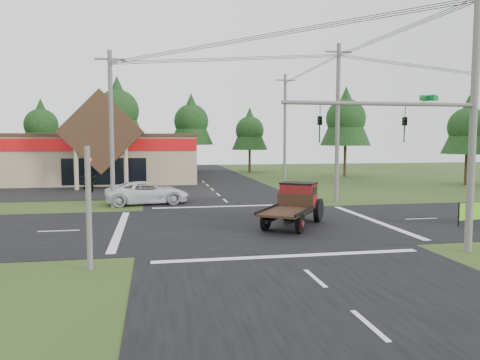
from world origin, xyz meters
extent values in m
plane|color=#2B4217|center=(0.00, 0.00, 0.00)|extent=(120.00, 120.00, 0.00)
cube|color=black|center=(0.00, 0.00, 0.01)|extent=(12.00, 120.00, 0.02)
cube|color=black|center=(0.00, 0.00, 0.01)|extent=(120.00, 12.00, 0.02)
cube|color=black|center=(-14.00, 19.00, 0.01)|extent=(28.00, 14.00, 0.02)
cube|color=tan|center=(-16.00, 30.00, 2.50)|extent=(30.00, 15.00, 5.00)
cube|color=#3E2319|center=(-16.00, 30.00, 5.05)|extent=(30.40, 15.40, 0.30)
cube|color=#A90D0E|center=(-16.00, 22.45, 4.10)|extent=(30.00, 0.12, 1.20)
cube|color=#3E2319|center=(-10.00, 21.50, 5.30)|extent=(7.78, 4.00, 7.78)
cylinder|color=tan|center=(-12.20, 19.80, 2.00)|extent=(0.40, 0.40, 4.00)
cylinder|color=tan|center=(-7.80, 19.80, 2.00)|extent=(0.40, 0.40, 4.00)
cube|color=black|center=(-10.00, 22.48, 1.50)|extent=(8.00, 0.08, 2.60)
cylinder|color=#595651|center=(7.50, -7.50, 3.50)|extent=(0.24, 0.24, 7.00)
cylinder|color=#595651|center=(3.50, -7.50, 6.00)|extent=(8.00, 0.16, 0.16)
imported|color=black|center=(4.50, -7.50, 5.00)|extent=(0.16, 0.20, 1.00)
imported|color=black|center=(1.00, -7.50, 5.00)|extent=(0.16, 0.20, 1.00)
cube|color=#0C6626|center=(5.50, -7.50, 6.25)|extent=(0.80, 0.04, 0.22)
cylinder|color=#595651|center=(-7.50, -7.50, 2.20)|extent=(0.20, 0.20, 4.40)
imported|color=black|center=(-7.50, -7.30, 3.70)|extent=(0.53, 2.48, 1.00)
sphere|color=#FF0C0C|center=(-7.50, -7.15, 3.90)|extent=(0.18, 0.18, 0.18)
cylinder|color=#595651|center=(7.50, -7.50, 5.50)|extent=(0.30, 0.30, 11.00)
cylinder|color=#595651|center=(-8.00, 8.00, 5.25)|extent=(0.30, 0.30, 10.50)
cube|color=#595651|center=(-8.00, 8.00, 9.90)|extent=(2.00, 0.12, 0.12)
cylinder|color=#595651|center=(8.00, 8.00, 5.75)|extent=(0.30, 0.30, 11.50)
cube|color=#595651|center=(8.00, 8.00, 10.90)|extent=(2.00, 0.12, 0.12)
cylinder|color=#595651|center=(8.00, 22.00, 5.60)|extent=(0.30, 0.30, 11.20)
cube|color=#595651|center=(8.00, 22.00, 10.60)|extent=(2.00, 0.12, 0.12)
cylinder|color=#332316|center=(-20.00, 42.00, 1.75)|extent=(0.36, 0.36, 3.50)
cone|color=black|center=(-20.00, 42.00, 6.80)|extent=(5.60, 5.60, 6.60)
sphere|color=black|center=(-20.00, 42.00, 6.50)|extent=(4.40, 4.40, 4.40)
cylinder|color=#332316|center=(-10.00, 41.00, 2.27)|extent=(0.36, 0.36, 4.55)
cone|color=black|center=(-10.00, 41.00, 8.84)|extent=(7.28, 7.28, 8.58)
sphere|color=black|center=(-10.00, 41.00, 8.45)|extent=(5.72, 5.72, 5.72)
cylinder|color=#332316|center=(0.00, 42.00, 1.92)|extent=(0.36, 0.36, 3.85)
cone|color=black|center=(0.00, 42.00, 7.48)|extent=(6.16, 6.16, 7.26)
sphere|color=black|center=(0.00, 42.00, 7.15)|extent=(4.84, 4.84, 4.84)
cylinder|color=#332316|center=(8.00, 40.00, 1.57)|extent=(0.36, 0.36, 3.15)
cone|color=black|center=(8.00, 40.00, 6.12)|extent=(5.04, 5.04, 5.94)
sphere|color=black|center=(8.00, 40.00, 5.85)|extent=(3.96, 3.96, 3.96)
cylinder|color=#332316|center=(18.00, 30.00, 1.92)|extent=(0.36, 0.36, 3.85)
cone|color=black|center=(18.00, 30.00, 7.48)|extent=(6.16, 6.16, 7.26)
sphere|color=black|center=(18.00, 30.00, 7.15)|extent=(4.84, 4.84, 4.84)
cylinder|color=#332316|center=(26.00, 18.00, 1.57)|extent=(0.36, 0.36, 3.15)
cone|color=black|center=(26.00, 18.00, 6.12)|extent=(5.04, 5.04, 5.94)
sphere|color=black|center=(26.00, 18.00, 5.85)|extent=(3.96, 3.96, 3.96)
imported|color=silver|center=(-5.75, 9.40, 0.81)|extent=(6.18, 3.49, 1.63)
camera|label=1|loc=(-5.19, -24.48, 4.63)|focal=35.00mm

